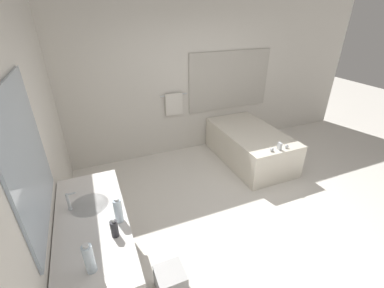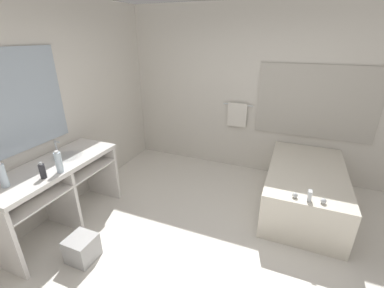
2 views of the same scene
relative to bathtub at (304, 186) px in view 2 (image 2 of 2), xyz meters
name	(u,v)px [view 2 (image 2 of 2)]	position (x,y,z in m)	size (l,w,h in m)	color
ground_plane	(213,258)	(-0.86, -1.34, -0.32)	(16.00, 16.00, 0.00)	silver
wall_back_with_blinds	(260,94)	(-0.83, 0.89, 1.02)	(7.40, 0.13, 2.70)	silver
wall_left_with_mirror	(36,115)	(-3.09, -1.34, 1.03)	(0.08, 7.40, 2.70)	silver
vanity_counter	(58,181)	(-2.74, -1.52, 0.31)	(0.61, 1.51, 0.86)	white
sink_faucet	(56,148)	(-2.91, -1.31, 0.63)	(0.09, 0.04, 0.18)	silver
bathtub	(304,186)	(0.00, 0.00, 0.00)	(0.96, 1.70, 0.71)	silver
water_bottle_1	(3,176)	(-2.77, -2.05, 0.66)	(0.07, 0.07, 0.26)	silver
water_bottle_2	(59,162)	(-2.51, -1.63, 0.66)	(0.07, 0.07, 0.25)	silver
soap_dispenser	(42,171)	(-2.57, -1.79, 0.62)	(0.06, 0.06, 0.18)	#28282D
waste_bin	(82,248)	(-2.15, -1.87, -0.19)	(0.28, 0.28, 0.28)	#B2B2B2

